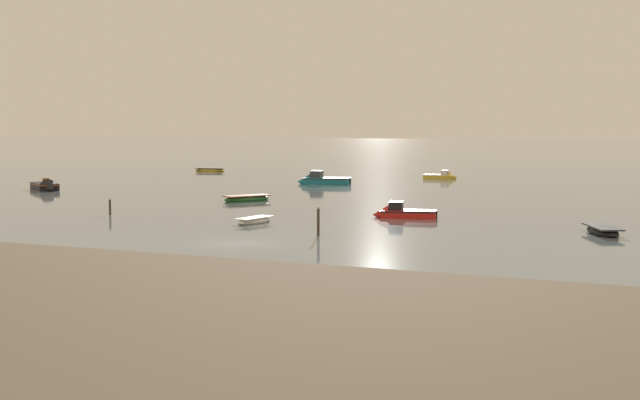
{
  "coord_description": "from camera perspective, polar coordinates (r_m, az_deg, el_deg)",
  "views": [
    {
      "loc": [
        25.15,
        -45.3,
        7.03
      ],
      "look_at": [
        -5.01,
        23.21,
        0.61
      ],
      "focal_mm": 48.92,
      "sensor_mm": 36.0,
      "label": 1
    }
  ],
  "objects": [
    {
      "name": "ground_plane",
      "position": [
        52.29,
        -5.23,
        -2.84
      ],
      "size": [
        800.0,
        800.0,
        0.0
      ],
      "primitive_type": "plane",
      "color": "slate"
    },
    {
      "name": "motorboat_moored_4",
      "position": [
        66.7,
        5.19,
        -0.93
      ],
      "size": [
        5.11,
        2.68,
        1.85
      ],
      "rotation": [
        0.0,
        0.0,
        3.36
      ],
      "color": "red",
      "rests_on": "ground"
    },
    {
      "name": "motorboat_moored_3",
      "position": [
        116.23,
        8.07,
        1.51
      ],
      "size": [
        4.57,
        1.92,
        1.69
      ],
      "rotation": [
        0.0,
        0.0,
        0.09
      ],
      "color": "gold",
      "rests_on": "ground"
    },
    {
      "name": "motorboat_moored_1",
      "position": [
        99.3,
        -17.46,
        0.78
      ],
      "size": [
        6.01,
        5.23,
        2.05
      ],
      "rotation": [
        0.0,
        0.0,
        5.64
      ],
      "color": "black",
      "rests_on": "ground"
    },
    {
      "name": "rowboat_moored_3",
      "position": [
        81.67,
        -4.81,
        0.09
      ],
      "size": [
        3.83,
        4.85,
        0.74
      ],
      "rotation": [
        0.0,
        0.0,
        1.02
      ],
      "color": "#23602D",
      "rests_on": "ground"
    },
    {
      "name": "motorboat_moored_2",
      "position": [
        104.5,
        -0.05,
        1.24
      ],
      "size": [
        6.71,
        3.47,
        2.43
      ],
      "rotation": [
        0.0,
        0.0,
        3.35
      ],
      "color": "#197084",
      "rests_on": "ground"
    },
    {
      "name": "mooring_post_left",
      "position": [
        55.73,
        -0.11,
        -1.44
      ],
      "size": [
        0.22,
        0.22,
        2.04
      ],
      "color": "#3D3323",
      "rests_on": "ground"
    },
    {
      "name": "rowboat_moored_5",
      "position": [
        63.16,
        -4.31,
        -1.36
      ],
      "size": [
        1.75,
        3.79,
        0.58
      ],
      "rotation": [
        0.0,
        0.0,
        4.57
      ],
      "color": "white",
      "rests_on": "ground"
    },
    {
      "name": "rowboat_moored_4",
      "position": [
        59.44,
        18.0,
        -1.94
      ],
      "size": [
        3.22,
        4.79,
        0.72
      ],
      "rotation": [
        0.0,
        0.0,
        5.12
      ],
      "color": "black",
      "rests_on": "ground"
    },
    {
      "name": "mudflat_shore",
      "position": [
        30.66,
        -13.21,
        -8.35
      ],
      "size": [
        350.58,
        30.99,
        0.14
      ],
      "primitive_type": "cube",
      "color": "brown",
      "rests_on": "ground"
    },
    {
      "name": "mooring_post_near",
      "position": [
        70.71,
        -13.58,
        -0.44
      ],
      "size": [
        0.22,
        0.22,
        1.41
      ],
      "color": "#3F3323",
      "rests_on": "ground"
    },
    {
      "name": "rowboat_moored_0",
      "position": [
        134.83,
        -7.21,
        1.96
      ],
      "size": [
        4.86,
        2.45,
        0.73
      ],
      "rotation": [
        0.0,
        0.0,
        0.19
      ],
      "color": "gold",
      "rests_on": "ground"
    }
  ]
}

